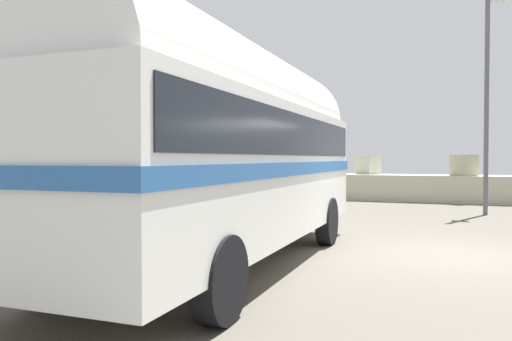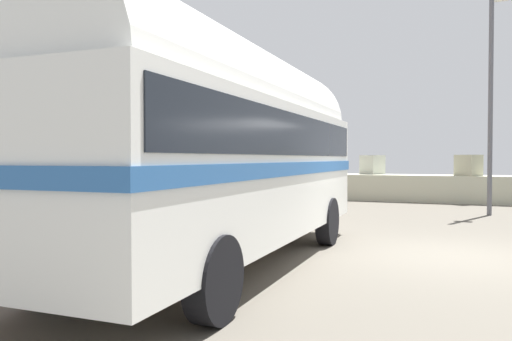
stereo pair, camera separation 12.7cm
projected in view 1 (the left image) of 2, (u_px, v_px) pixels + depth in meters
The scene contains 5 objects.
ground at pixel (448, 256), 9.03m from camera, with size 32.00×26.00×0.02m.
breakwater at pixel (453, 184), 19.93m from camera, with size 31.36×2.40×2.44m.
vintage_coach at pixel (225, 142), 8.03m from camera, with size 2.56×8.62×3.70m.
second_coach at pixel (43, 147), 11.56m from camera, with size 3.37×8.80×3.70m.
lamp_post at pixel (488, 90), 15.38m from camera, with size 0.60×0.89×6.98m.
Camera 1 is at (0.00, -9.65, 1.79)m, focal length 34.75 mm.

